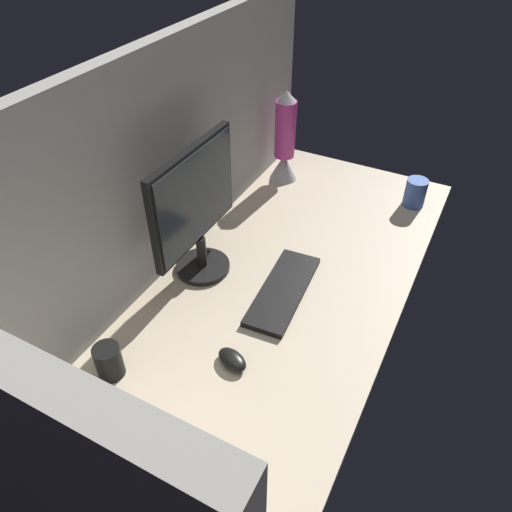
% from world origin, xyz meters
% --- Properties ---
extents(ground_plane, '(1.80, 0.80, 0.03)m').
position_xyz_m(ground_plane, '(0.00, 0.00, -0.01)').
color(ground_plane, tan).
extents(cubicle_wall_back, '(1.80, 0.05, 0.71)m').
position_xyz_m(cubicle_wall_back, '(0.00, 0.38, 0.35)').
color(cubicle_wall_back, gray).
rests_on(cubicle_wall_back, ground_plane).
extents(cubicle_wall_side, '(0.05, 0.80, 0.71)m').
position_xyz_m(cubicle_wall_side, '(-0.88, 0.00, 0.35)').
color(cubicle_wall_side, gray).
rests_on(cubicle_wall_side, ground_plane).
extents(monitor, '(0.41, 0.18, 0.44)m').
position_xyz_m(monitor, '(-0.02, 0.25, 0.24)').
color(monitor, black).
rests_on(monitor, ground_plane).
extents(keyboard, '(0.38, 0.16, 0.02)m').
position_xyz_m(keyboard, '(-0.00, -0.04, 0.01)').
color(keyboard, black).
rests_on(keyboard, ground_plane).
extents(mouse, '(0.09, 0.11, 0.03)m').
position_xyz_m(mouse, '(-0.32, -0.04, 0.02)').
color(mouse, black).
rests_on(mouse, ground_plane).
extents(mug_ceramic_blue, '(0.08, 0.08, 0.11)m').
position_xyz_m(mug_ceramic_blue, '(0.69, -0.29, 0.06)').
color(mug_ceramic_blue, '#38569E').
rests_on(mug_ceramic_blue, ground_plane).
extents(mug_black_travel, '(0.07, 0.07, 0.10)m').
position_xyz_m(mug_black_travel, '(-0.49, 0.23, 0.05)').
color(mug_black_travel, black).
rests_on(mug_black_travel, ground_plane).
extents(lava_lamp, '(0.12, 0.12, 0.38)m').
position_xyz_m(lava_lamp, '(0.64, 0.26, 0.16)').
color(lava_lamp, '#A5A5AD').
rests_on(lava_lamp, ground_plane).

